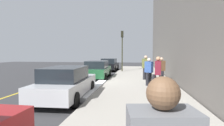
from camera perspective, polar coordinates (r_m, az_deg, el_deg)
The scene contains 13 objects.
ground_plane at distance 13.66m, azimuth -5.27°, elevation -5.86°, with size 56.00×56.00×0.00m, color #333335.
sidewalk at distance 13.29m, azimuth 8.79°, elevation -5.80°, with size 28.00×4.60×0.15m, color #A39E93.
lane_stripe_centre at distance 14.72m, azimuth -17.53°, elevation -5.32°, with size 28.00×0.14×0.01m, color gold.
snow_bank_curb at distance 10.27m, azimuth -5.78°, elevation -8.24°, with size 5.09×0.56×0.22m, color white.
parked_car_silver at distance 8.56m, azimuth -14.52°, elevation -6.21°, with size 4.62×2.02×1.51m.
parked_car_green at distance 15.03m, azimuth -4.72°, elevation -2.12°, with size 4.78×2.03×1.51m.
parked_car_black at distance 21.61m, azimuth -0.86°, elevation -0.51°, with size 4.30×1.97×1.51m.
pedestrian_brown_coat at distance 12.35m, azimuth 15.66°, elevation -1.95°, with size 0.56×0.51×1.71m.
pedestrian_blue_coat at distance 11.18m, azimuth 11.85°, elevation -2.46°, with size 0.50×0.54×1.70m.
pedestrian_olive_coat at distance 13.68m, azimuth 10.84°, elevation -1.17°, with size 0.54×0.58×1.82m.
pedestrian_burgundy_coat at distance 9.68m, azimuth 14.66°, elevation -2.98°, with size 0.53×0.59×1.82m.
traffic_light_pole at distance 19.56m, azimuth 3.31°, elevation 6.11°, with size 0.35×0.26×4.44m.
rolling_suitcase at distance 9.30m, azimuth 15.51°, elevation -7.37°, with size 0.34×0.22×0.96m.
Camera 1 is at (-13.13, -3.11, 2.14)m, focal length 28.26 mm.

